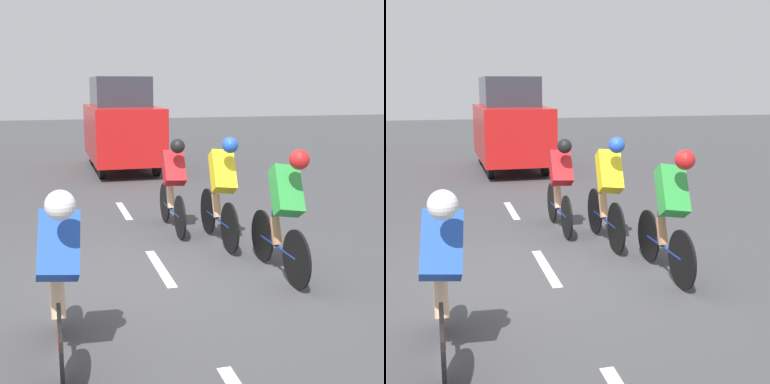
% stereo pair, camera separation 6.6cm
% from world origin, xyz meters
% --- Properties ---
extents(ground_plane, '(60.00, 60.00, 0.00)m').
position_xyz_m(ground_plane, '(0.00, 0.00, 0.00)').
color(ground_plane, '#424244').
extents(lane_stripe_mid, '(0.12, 1.40, 0.01)m').
position_xyz_m(lane_stripe_mid, '(0.00, -0.26, 0.00)').
color(lane_stripe_mid, white).
rests_on(lane_stripe_mid, ground).
extents(lane_stripe_far, '(0.12, 1.40, 0.01)m').
position_xyz_m(lane_stripe_far, '(0.00, -3.46, 0.00)').
color(lane_stripe_far, white).
rests_on(lane_stripe_far, ground).
extents(cyclist_yellow, '(0.38, 1.72, 1.57)m').
position_xyz_m(cyclist_yellow, '(-1.06, -1.05, 0.82)').
color(cyclist_yellow, black).
rests_on(cyclist_yellow, ground).
extents(cyclist_blue, '(0.37, 1.65, 1.51)m').
position_xyz_m(cyclist_blue, '(1.25, 1.84, 0.80)').
color(cyclist_blue, black).
rests_on(cyclist_blue, ground).
extents(cyclist_green, '(0.39, 1.67, 1.55)m').
position_xyz_m(cyclist_green, '(-1.37, 0.39, 0.82)').
color(cyclist_green, black).
rests_on(cyclist_green, ground).
extents(cyclist_red, '(0.34, 1.70, 1.47)m').
position_xyz_m(cyclist_red, '(-0.56, -1.90, 0.77)').
color(cyclist_red, black).
rests_on(cyclist_red, ground).
extents(support_car, '(1.70, 3.91, 2.45)m').
position_xyz_m(support_car, '(-0.64, -8.26, 1.20)').
color(support_car, black).
rests_on(support_car, ground).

